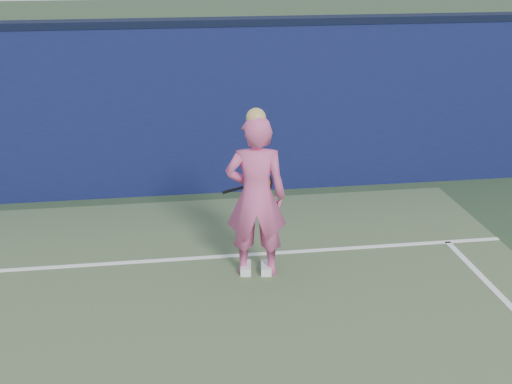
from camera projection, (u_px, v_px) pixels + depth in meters
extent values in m
cube|color=#0D133A|center=(75.00, 115.00, 10.40)|extent=(24.00, 0.40, 2.50)
cube|color=black|center=(67.00, 25.00, 9.95)|extent=(24.00, 0.42, 0.10)
imported|color=#D05189|center=(256.00, 197.00, 8.06)|extent=(0.75, 0.55, 1.90)
sphere|color=tan|center=(256.00, 118.00, 7.75)|extent=(0.22, 0.22, 0.22)
cube|color=white|center=(266.00, 268.00, 8.37)|extent=(0.16, 0.29, 0.10)
cube|color=white|center=(246.00, 268.00, 8.37)|extent=(0.16, 0.29, 0.10)
torus|color=black|center=(259.00, 184.00, 8.47)|extent=(0.33, 0.09, 0.33)
torus|color=gold|center=(259.00, 184.00, 8.47)|extent=(0.27, 0.07, 0.27)
cylinder|color=beige|center=(259.00, 184.00, 8.47)|extent=(0.27, 0.06, 0.27)
cylinder|color=black|center=(239.00, 188.00, 8.51)|extent=(0.30, 0.05, 0.11)
cylinder|color=black|center=(228.00, 191.00, 8.54)|extent=(0.14, 0.05, 0.07)
cube|color=white|center=(66.00, 266.00, 8.51)|extent=(11.00, 0.08, 0.01)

